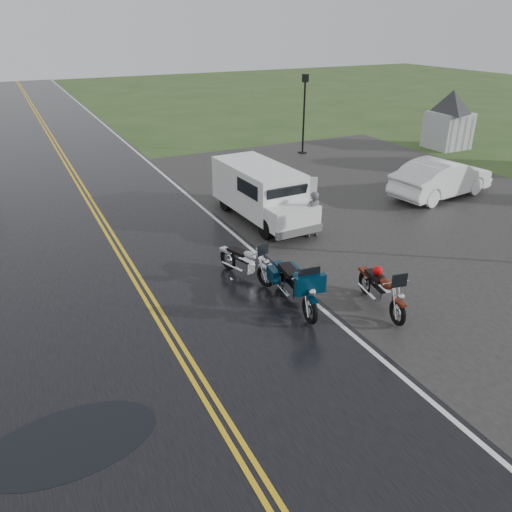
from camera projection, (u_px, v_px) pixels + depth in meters
The scene contains 11 objects.
ground at pixel (183, 356), 10.96m from camera, with size 120.00×120.00×0.00m, color #2D471E.
road at pixel (97, 213), 19.02m from camera, with size 8.00×100.00×0.04m, color black.
parking_pad at pixel (409, 209), 19.44m from camera, with size 14.00×24.00×0.03m, color black.
visitor_center at pixel (452, 105), 27.70m from camera, with size 16.00×10.00×4.80m, color #A8AAAD, non-canonical shape.
motorcycle_red at pixel (399, 303), 11.75m from camera, with size 0.79×2.18×1.29m, color #561609, non-canonical shape.
motorcycle_teal at pixel (311, 299), 11.79m from camera, with size 0.88×2.42×1.43m, color #042134, non-canonical shape.
motorcycle_silver at pixel (266, 268), 13.47m from camera, with size 0.76×2.08×1.23m, color #A6A8AE, non-canonical shape.
van_white at pixel (267, 211), 16.38m from camera, with size 1.91×5.09×2.00m, color white, non-canonical shape.
person_at_van at pixel (313, 215), 16.61m from camera, with size 0.58×0.38×1.59m, color #525257.
sedan_white at pixel (441, 179), 20.48m from camera, with size 1.65×4.73×1.56m, color white.
lamp_post_far_right at pixel (304, 115), 26.59m from camera, with size 0.36×0.36×4.20m, color black, non-canonical shape.
Camera 1 is at (-2.57, -8.71, 6.70)m, focal length 35.00 mm.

